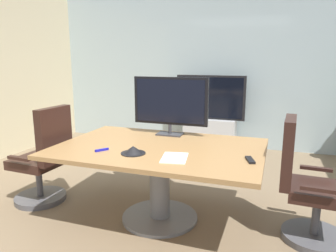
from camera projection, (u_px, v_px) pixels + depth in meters
ground_plane at (156, 220)px, 3.18m from camera, size 7.27×7.27×0.00m
wall_back_glass_partition at (217, 68)px, 5.70m from camera, size 6.27×0.10×2.85m
conference_table at (160, 164)px, 3.09m from camera, size 1.96×1.32×0.76m
office_chair_left at (44, 163)px, 3.49m from camera, size 0.61×0.58×1.09m
office_chair_right at (306, 190)px, 2.77m from camera, size 0.61×0.58×1.09m
tv_monitor at (170, 103)px, 3.45m from camera, size 0.84×0.18×0.64m
wall_display_unit at (210, 125)px, 5.59m from camera, size 1.20×0.36×1.31m
conference_phone at (133, 150)px, 2.81m from camera, size 0.22×0.22×0.07m
remote_control at (250, 160)px, 2.61m from camera, size 0.10×0.18×0.02m
whiteboard_marker at (102, 150)px, 2.89m from camera, size 0.09×0.12×0.02m
paper_notepad at (174, 158)px, 2.68m from camera, size 0.26×0.33×0.01m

